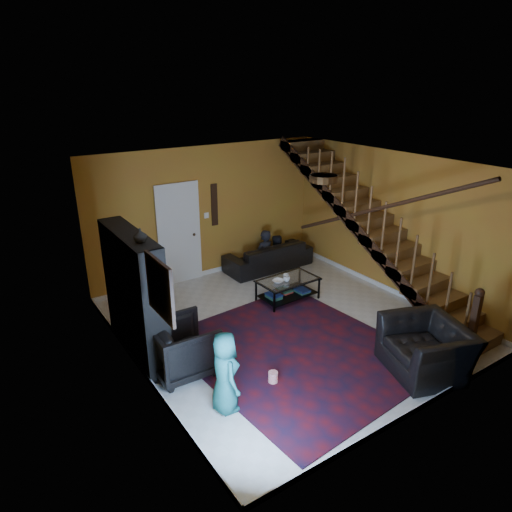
{
  "coord_description": "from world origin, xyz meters",
  "views": [
    {
      "loc": [
        -4.31,
        -5.56,
        4.06
      ],
      "look_at": [
        -0.34,
        0.4,
        1.25
      ],
      "focal_mm": 32.0,
      "sensor_mm": 36.0,
      "label": 1
    }
  ],
  "objects_px": {
    "sofa": "(268,256)",
    "armchair_left": "(183,348)",
    "bookshelf": "(135,297)",
    "armchair_right": "(426,348)",
    "coffee_table": "(288,288)"
  },
  "relations": [
    {
      "from": "armchair_left",
      "to": "sofa",
      "type": "bearing_deg",
      "value": -50.71
    },
    {
      "from": "armchair_right",
      "to": "bookshelf",
      "type": "bearing_deg",
      "value": -111.12
    },
    {
      "from": "sofa",
      "to": "armchair_left",
      "type": "bearing_deg",
      "value": 36.91
    },
    {
      "from": "bookshelf",
      "to": "armchair_left",
      "type": "xyz_separation_m",
      "value": [
        0.35,
        -0.86,
        -0.56
      ]
    },
    {
      "from": "bookshelf",
      "to": "coffee_table",
      "type": "xyz_separation_m",
      "value": [
        3.05,
        0.18,
        -0.72
      ]
    },
    {
      "from": "armchair_left",
      "to": "coffee_table",
      "type": "relative_size",
      "value": 0.77
    },
    {
      "from": "sofa",
      "to": "coffee_table",
      "type": "bearing_deg",
      "value": 67.39
    },
    {
      "from": "coffee_table",
      "to": "sofa",
      "type": "bearing_deg",
      "value": 68.17
    },
    {
      "from": "bookshelf",
      "to": "coffee_table",
      "type": "height_order",
      "value": "bookshelf"
    },
    {
      "from": "bookshelf",
      "to": "sofa",
      "type": "relative_size",
      "value": 0.99
    },
    {
      "from": "bookshelf",
      "to": "sofa",
      "type": "distance_m",
      "value": 4.09
    },
    {
      "from": "armchair_left",
      "to": "coffee_table",
      "type": "height_order",
      "value": "armchair_left"
    },
    {
      "from": "armchair_left",
      "to": "bookshelf",
      "type": "bearing_deg",
      "value": 24.12
    },
    {
      "from": "bookshelf",
      "to": "armchair_right",
      "type": "distance_m",
      "value": 4.37
    },
    {
      "from": "sofa",
      "to": "armchair_right",
      "type": "distance_m",
      "value": 4.51
    }
  ]
}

